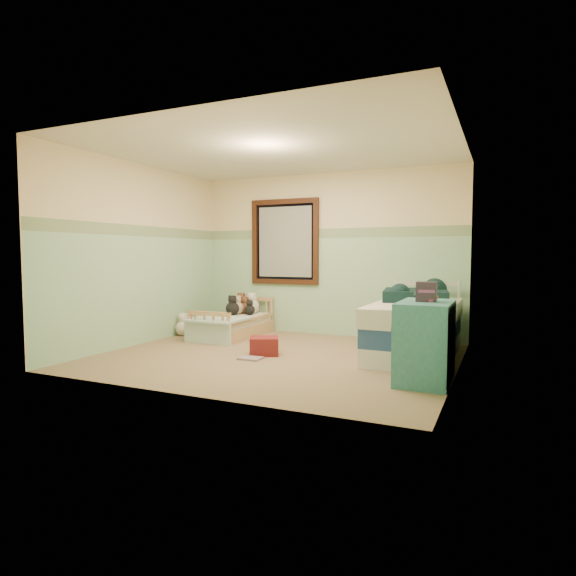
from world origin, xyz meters
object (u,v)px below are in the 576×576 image
at_px(plush_floor_cream, 183,328).
at_px(dresser, 425,342).
at_px(plush_floor_tan, 198,327).
at_px(floor_book, 250,358).
at_px(toddler_bed_frame, 234,330).
at_px(twin_bed_frame, 414,348).
at_px(red_pillow, 264,346).

relative_size(plush_floor_cream, dresser, 0.30).
bearing_deg(plush_floor_tan, floor_book, -37.24).
xyz_separation_m(toddler_bed_frame, floor_book, (1.03, -1.33, -0.08)).
relative_size(twin_bed_frame, dresser, 2.31).
xyz_separation_m(toddler_bed_frame, twin_bed_frame, (2.78, -0.36, 0.02)).
bearing_deg(toddler_bed_frame, red_pillow, -44.06).
xyz_separation_m(dresser, red_pillow, (-2.02, 0.48, -0.29)).
distance_m(toddler_bed_frame, plush_floor_cream, 0.78).
bearing_deg(red_pillow, plush_floor_tan, 150.77).
bearing_deg(red_pillow, toddler_bed_frame, 135.94).
distance_m(toddler_bed_frame, red_pillow, 1.47).
height_order(red_pillow, floor_book, red_pillow).
height_order(plush_floor_cream, red_pillow, plush_floor_cream).
distance_m(toddler_bed_frame, plush_floor_tan, 0.59).
height_order(dresser, red_pillow, dresser).
bearing_deg(plush_floor_cream, plush_floor_tan, 55.08).
bearing_deg(plush_floor_tan, toddler_bed_frame, 10.12).
bearing_deg(toddler_bed_frame, twin_bed_frame, -7.31).
bearing_deg(plush_floor_tan, dresser, -20.87).
bearing_deg(plush_floor_tan, plush_floor_cream, -124.92).
height_order(toddler_bed_frame, dresser, dresser).
distance_m(toddler_bed_frame, dresser, 3.44).
height_order(toddler_bed_frame, plush_floor_cream, plush_floor_cream).
bearing_deg(twin_bed_frame, red_pillow, -158.85).
relative_size(plush_floor_tan, floor_book, 0.84).
distance_m(plush_floor_tan, floor_book, 2.03).
xyz_separation_m(plush_floor_cream, twin_bed_frame, (3.50, -0.06, -0.01)).
relative_size(red_pillow, floor_book, 1.32).
bearing_deg(dresser, floor_book, 175.26).
xyz_separation_m(plush_floor_cream, floor_book, (1.75, -1.04, -0.11)).
xyz_separation_m(red_pillow, floor_book, (-0.03, -0.31, -0.10)).
xyz_separation_m(toddler_bed_frame, plush_floor_cream, (-0.72, -0.29, 0.03)).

